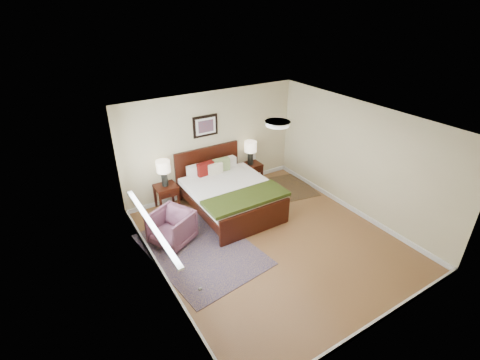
{
  "coord_description": "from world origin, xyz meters",
  "views": [
    {
      "loc": [
        -3.5,
        -4.47,
        4.37
      ],
      "look_at": [
        -0.22,
        0.86,
        1.05
      ],
      "focal_mm": 26.0,
      "sensor_mm": 36.0,
      "label": 1
    }
  ],
  "objects": [
    {
      "name": "lamp_left",
      "position": [
        -1.33,
        2.27,
        1.0
      ],
      "size": [
        0.3,
        0.3,
        0.61
      ],
      "color": "black",
      "rests_on": "nightstand_left"
    },
    {
      "name": "left_wall",
      "position": [
        -2.25,
        0.0,
        1.25
      ],
      "size": [
        0.04,
        5.0,
        2.5
      ],
      "primitive_type": "cube",
      "color": "beige",
      "rests_on": "ground"
    },
    {
      "name": "ceil_fixture",
      "position": [
        0.0,
        0.0,
        2.47
      ],
      "size": [
        0.44,
        0.44,
        0.08
      ],
      "color": "white",
      "rests_on": "ceiling"
    },
    {
      "name": "nightstand_left",
      "position": [
        -1.33,
        2.25,
        0.46
      ],
      "size": [
        0.49,
        0.44,
        0.58
      ],
      "color": "black",
      "rests_on": "ground"
    },
    {
      "name": "floor",
      "position": [
        0.0,
        0.0,
        0.0
      ],
      "size": [
        5.0,
        5.0,
        0.0
      ],
      "primitive_type": "plane",
      "color": "brown",
      "rests_on": "ground"
    },
    {
      "name": "front_wall",
      "position": [
        0.0,
        -2.5,
        1.25
      ],
      "size": [
        4.5,
        0.04,
        2.5
      ],
      "primitive_type": "cube",
      "color": "beige",
      "rests_on": "ground"
    },
    {
      "name": "armchair",
      "position": [
        -1.71,
        1.0,
        0.34
      ],
      "size": [
        1.01,
        1.0,
        0.68
      ],
      "primitive_type": "imported",
      "rotation": [
        0.0,
        0.0,
        -1.09
      ],
      "color": "brown",
      "rests_on": "ground"
    },
    {
      "name": "nightstand_right",
      "position": [
        0.96,
        2.26,
        0.34
      ],
      "size": [
        0.56,
        0.42,
        0.55
      ],
      "color": "black",
      "rests_on": "ground"
    },
    {
      "name": "bed",
      "position": [
        -0.16,
        1.42,
        0.54
      ],
      "size": [
        1.8,
        2.18,
        1.18
      ],
      "color": "black",
      "rests_on": "ground"
    },
    {
      "name": "back_wall",
      "position": [
        0.0,
        2.5,
        1.25
      ],
      "size": [
        4.5,
        0.04,
        2.5
      ],
      "primitive_type": "cube",
      "color": "beige",
      "rests_on": "ground"
    },
    {
      "name": "ceiling",
      "position": [
        0.0,
        0.0,
        2.5
      ],
      "size": [
        4.5,
        5.0,
        0.02
      ],
      "primitive_type": "cube",
      "color": "white",
      "rests_on": "back_wall"
    },
    {
      "name": "rug_persian",
      "position": [
        -1.35,
        0.48,
        0.01
      ],
      "size": [
        2.07,
        2.7,
        0.01
      ],
      "primitive_type": "cube",
      "rotation": [
        0.0,
        0.0,
        0.12
      ],
      "color": "#0F0D45",
      "rests_on": "ground"
    },
    {
      "name": "door",
      "position": [
        -2.23,
        -1.75,
        1.07
      ],
      "size": [
        0.06,
        1.0,
        2.18
      ],
      "color": "silver",
      "rests_on": "ground"
    },
    {
      "name": "lamp_right",
      "position": [
        0.96,
        2.27,
        0.97
      ],
      "size": [
        0.3,
        0.3,
        0.61
      ],
      "color": "black",
      "rests_on": "nightstand_right"
    },
    {
      "name": "window",
      "position": [
        -2.2,
        0.7,
        1.38
      ],
      "size": [
        0.11,
        2.72,
        1.32
      ],
      "color": "silver",
      "rests_on": "left_wall"
    },
    {
      "name": "wall_art",
      "position": [
        -0.16,
        2.47,
        1.72
      ],
      "size": [
        0.62,
        0.05,
        0.5
      ],
      "color": "black",
      "rests_on": "back_wall"
    },
    {
      "name": "rug_navy",
      "position": [
        1.8,
        1.52,
        0.01
      ],
      "size": [
        1.1,
        1.45,
        0.01
      ],
      "primitive_type": "cube",
      "rotation": [
        0.0,
        0.0,
        -0.19
      ],
      "color": "black",
      "rests_on": "ground"
    },
    {
      "name": "right_wall",
      "position": [
        2.25,
        0.0,
        1.25
      ],
      "size": [
        0.04,
        5.0,
        2.5
      ],
      "primitive_type": "cube",
      "color": "beige",
      "rests_on": "ground"
    }
  ]
}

